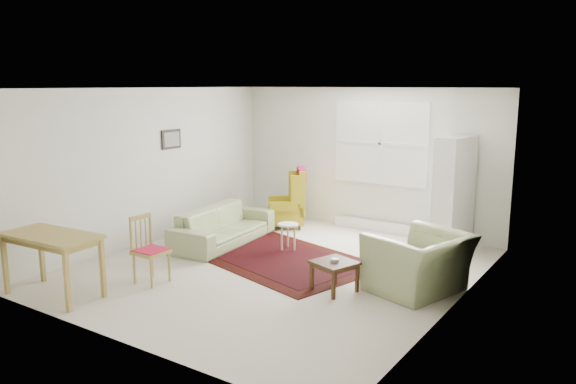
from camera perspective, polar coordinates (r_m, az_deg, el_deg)
The scene contains 10 objects.
room at distance 7.83m, azimuth -0.24°, elevation 1.37°, with size 5.04×5.54×2.51m.
rug at distance 8.42m, azimuth -0.91°, elevation -6.66°, with size 2.82×1.81×0.03m, color black, non-canonical shape.
sofa at distance 9.15m, azimuth -6.58°, elevation -2.75°, with size 2.01×0.79×0.81m, color #939F6A.
armchair at distance 7.18m, azimuth 13.18°, elevation -6.45°, with size 1.15×1.00×0.89m, color #939F6A.
wingback_chair at distance 10.09m, azimuth -0.25°, elevation -0.59°, with size 0.63×0.66×1.09m, color gold, non-canonical shape.
coffee_table at distance 7.11m, azimuth 4.74°, elevation -8.51°, with size 0.48×0.48×0.39m, color #432914, non-canonical shape.
stool at distance 8.77m, azimuth 0.01°, elevation -4.56°, with size 0.32×0.32×0.43m, color white, non-canonical shape.
cabinet at distance 9.08m, azimuth 16.51°, elevation -0.15°, with size 0.37×0.71×1.77m, color silver, non-canonical shape.
desk at distance 7.45m, azimuth -22.74°, elevation -6.85°, with size 1.23×0.62×0.78m, color #A88E44, non-canonical shape.
desk_chair at distance 7.52m, azimuth -13.75°, elevation -5.73°, with size 0.39×0.39×0.88m, color #A88E44, non-canonical shape.
Camera 1 is at (4.34, -6.19, 2.55)m, focal length 35.00 mm.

